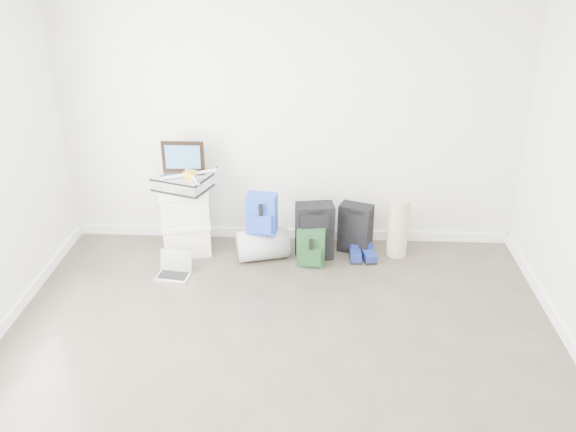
# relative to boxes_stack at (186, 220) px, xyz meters

# --- Properties ---
(ground) EXTENTS (5.00, 5.00, 0.00)m
(ground) POSITION_rel_boxes_stack_xyz_m (1.02, -2.17, -0.34)
(ground) COLOR #3A342A
(ground) RESTS_ON ground
(room_envelope) EXTENTS (4.52, 5.02, 2.71)m
(room_envelope) POSITION_rel_boxes_stack_xyz_m (1.02, -2.15, 1.38)
(room_envelope) COLOR silver
(room_envelope) RESTS_ON ground
(boxes_stack) EXTENTS (0.55, 0.48, 0.68)m
(boxes_stack) POSITION_rel_boxes_stack_xyz_m (0.00, 0.00, 0.00)
(boxes_stack) COLOR silver
(boxes_stack) RESTS_ON ground
(briefcase) EXTENTS (0.58, 0.50, 0.14)m
(briefcase) POSITION_rel_boxes_stack_xyz_m (0.00, 0.00, 0.41)
(briefcase) COLOR #B2B2B7
(briefcase) RESTS_ON boxes_stack
(painting) EXTENTS (0.41, 0.03, 0.31)m
(painting) POSITION_rel_boxes_stack_xyz_m (0.00, 0.10, 0.63)
(painting) COLOR black
(painting) RESTS_ON briefcase
(drone) EXTENTS (0.51, 0.51, 0.05)m
(drone) POSITION_rel_boxes_stack_xyz_m (0.08, -0.02, 0.50)
(drone) COLOR gold
(drone) RESTS_ON briefcase
(duffel_bag) EXTENTS (0.55, 0.42, 0.30)m
(duffel_bag) POSITION_rel_boxes_stack_xyz_m (0.77, -0.12, -0.19)
(duffel_bag) COLOR #919499
(duffel_bag) RESTS_ON ground
(blue_backpack) EXTENTS (0.30, 0.24, 0.39)m
(blue_backpack) POSITION_rel_boxes_stack_xyz_m (0.77, -0.15, 0.15)
(blue_backpack) COLOR #1C3AB6
(blue_backpack) RESTS_ON duffel_bag
(large_suitcase) EXTENTS (0.39, 0.28, 0.56)m
(large_suitcase) POSITION_rel_boxes_stack_xyz_m (1.27, -0.07, -0.06)
(large_suitcase) COLOR black
(large_suitcase) RESTS_ON ground
(green_backpack) EXTENTS (0.27, 0.21, 0.37)m
(green_backpack) POSITION_rel_boxes_stack_xyz_m (1.24, -0.22, -0.16)
(green_backpack) COLOR black
(green_backpack) RESTS_ON ground
(carry_on) EXTENTS (0.36, 0.30, 0.50)m
(carry_on) POSITION_rel_boxes_stack_xyz_m (1.68, 0.07, -0.09)
(carry_on) COLOR black
(carry_on) RESTS_ON ground
(shoes) EXTENTS (0.27, 0.30, 0.09)m
(shoes) POSITION_rel_boxes_stack_xyz_m (1.74, -0.08, -0.29)
(shoes) COLOR black
(shoes) RESTS_ON ground
(rolled_rug) EXTENTS (0.20, 0.20, 0.61)m
(rolled_rug) POSITION_rel_boxes_stack_xyz_m (2.09, 0.02, -0.04)
(rolled_rug) COLOR #C1AE88
(rolled_rug) RESTS_ON ground
(laptop) EXTENTS (0.33, 0.26, 0.22)m
(laptop) POSITION_rel_boxes_stack_xyz_m (-0.03, -0.47, -0.29)
(laptop) COLOR silver
(laptop) RESTS_ON ground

